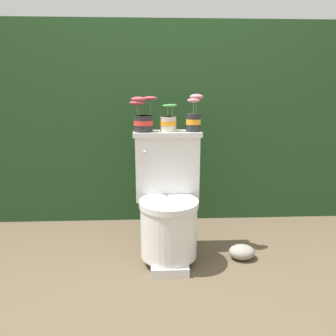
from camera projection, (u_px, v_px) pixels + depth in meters
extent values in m
plane|color=brown|center=(163.00, 266.00, 2.01)|extent=(12.00, 12.00, 0.00)
cube|color=#234723|center=(159.00, 122.00, 2.86)|extent=(3.84, 0.65, 1.56)
cube|color=silver|center=(169.00, 258.00, 2.05)|extent=(0.22, 0.37, 0.05)
cylinder|color=silver|center=(169.00, 231.00, 2.00)|extent=(0.34, 0.34, 0.32)
cylinder|color=silver|center=(169.00, 204.00, 1.96)|extent=(0.36, 0.36, 0.04)
cube|color=silver|center=(167.00, 168.00, 2.11)|extent=(0.40, 0.15, 0.42)
cube|color=silver|center=(167.00, 134.00, 2.06)|extent=(0.42, 0.17, 0.03)
cylinder|color=silver|center=(145.00, 152.00, 1.97)|extent=(0.02, 0.05, 0.02)
cylinder|color=#262628|center=(143.00, 124.00, 2.03)|extent=(0.12, 0.12, 0.10)
cylinder|color=red|center=(143.00, 123.00, 2.03)|extent=(0.12, 0.12, 0.03)
cylinder|color=#332319|center=(143.00, 117.00, 2.02)|extent=(0.11, 0.11, 0.01)
cylinder|color=#4C753D|center=(139.00, 109.00, 1.99)|extent=(0.01, 0.01, 0.09)
ellipsoid|color=#93333D|center=(139.00, 99.00, 1.98)|extent=(0.09, 0.07, 0.04)
cylinder|color=#4C753D|center=(150.00, 107.00, 2.02)|extent=(0.01, 0.01, 0.10)
ellipsoid|color=#93333D|center=(150.00, 98.00, 2.01)|extent=(0.09, 0.06, 0.02)
cylinder|color=#4C753D|center=(137.00, 110.00, 1.99)|extent=(0.01, 0.01, 0.07)
ellipsoid|color=#93333D|center=(137.00, 103.00, 1.98)|extent=(0.09, 0.07, 0.03)
cylinder|color=beige|center=(168.00, 124.00, 2.05)|extent=(0.10, 0.10, 0.09)
cylinder|color=orange|center=(168.00, 123.00, 2.05)|extent=(0.10, 0.10, 0.03)
cylinder|color=#332319|center=(168.00, 117.00, 2.04)|extent=(0.09, 0.09, 0.01)
cylinder|color=#4C753D|center=(168.00, 112.00, 2.02)|extent=(0.01, 0.01, 0.06)
ellipsoid|color=#387F38|center=(168.00, 106.00, 2.01)|extent=(0.07, 0.05, 0.02)
cylinder|color=#4C753D|center=(172.00, 112.00, 2.01)|extent=(0.01, 0.01, 0.06)
ellipsoid|color=#387F38|center=(172.00, 106.00, 2.00)|extent=(0.06, 0.04, 0.02)
cylinder|color=#262628|center=(193.00, 123.00, 2.04)|extent=(0.09, 0.09, 0.11)
cylinder|color=orange|center=(193.00, 122.00, 2.04)|extent=(0.09, 0.09, 0.03)
cylinder|color=#332319|center=(194.00, 115.00, 2.03)|extent=(0.08, 0.08, 0.01)
cylinder|color=#4C753D|center=(196.00, 106.00, 2.00)|extent=(0.01, 0.01, 0.09)
ellipsoid|color=#B26B75|center=(197.00, 97.00, 1.98)|extent=(0.08, 0.06, 0.04)
cylinder|color=#4C753D|center=(194.00, 108.00, 1.98)|extent=(0.01, 0.01, 0.07)
ellipsoid|color=#B26B75|center=(194.00, 100.00, 1.97)|extent=(0.08, 0.06, 0.03)
ellipsoid|color=gray|center=(242.00, 252.00, 2.09)|extent=(0.17, 0.13, 0.09)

